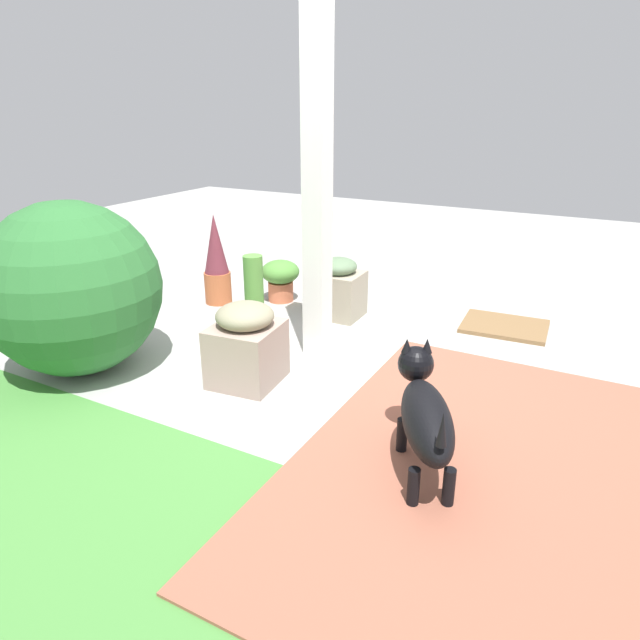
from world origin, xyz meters
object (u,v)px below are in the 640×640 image
stone_planter_mid (246,344)px  round_shrub (72,289)px  terracotta_pot_tall (255,311)px  terracotta_pot_broad (280,277)px  dog (425,412)px  terracotta_pot_spiky (216,261)px  porch_pillar (317,186)px  doormat (505,326)px  stone_planter_nearest (338,289)px

stone_planter_mid → round_shrub: (0.99, 0.34, 0.28)m
terracotta_pot_tall → terracotta_pot_broad: bearing=-69.8°
round_shrub → dog: size_ratio=1.44×
terracotta_pot_spiky → dog: (-2.21, 1.39, -0.05)m
porch_pillar → doormat: (-1.01, -1.01, -1.06)m
round_shrub → terracotta_pot_broad: bearing=-103.3°
stone_planter_nearest → doormat: (-1.19, -0.35, -0.20)m
doormat → round_shrub: bearing=41.5°
stone_planter_mid → doormat: (-1.17, -1.58, -0.22)m
stone_planter_nearest → terracotta_pot_broad: size_ratio=1.35×
stone_planter_mid → terracotta_pot_spiky: 1.47m
stone_planter_mid → terracotta_pot_broad: bearing=-65.6°
doormat → stone_planter_nearest: bearing=16.3°
round_shrub → dog: 2.19m
stone_planter_nearest → doormat: bearing=-163.7°
stone_planter_mid → porch_pillar: bearing=-105.4°
stone_planter_nearest → round_shrub: (0.97, 1.57, 0.30)m
porch_pillar → stone_planter_mid: (0.16, 0.57, -0.84)m
round_shrub → stone_planter_mid: bearing=-161.2°
porch_pillar → terracotta_pot_broad: porch_pillar is taller
terracotta_pot_tall → terracotta_pot_broad: (0.29, -0.79, -0.01)m
terracotta_pot_tall → terracotta_pot_broad: size_ratio=1.76×
terracotta_pot_spiky → round_shrub: bearing=91.4°
terracotta_pot_tall → dog: (-1.49, 0.88, 0.08)m
doormat → stone_planter_mid: bearing=53.5°
porch_pillar → terracotta_pot_spiky: bearing=-21.7°
terracotta_pot_broad → dog: 2.45m
stone_planter_mid → stone_planter_nearest: bearing=-88.9°
stone_planter_nearest → stone_planter_mid: size_ratio=0.94×
stone_planter_nearest → round_shrub: bearing=58.3°
terracotta_pot_spiky → terracotta_pot_tall: bearing=144.8°
stone_planter_mid → terracotta_pot_broad: 1.45m
dog → round_shrub: bearing=-0.3°
porch_pillar → dog: bearing=138.2°
terracotta_pot_tall → round_shrub: bearing=51.9°
stone_planter_mid → round_shrub: round_shrub is taller
stone_planter_mid → terracotta_pot_broad: size_ratio=1.43×
porch_pillar → dog: porch_pillar is taller
porch_pillar → round_shrub: bearing=38.3°
porch_pillar → terracotta_pot_broad: 1.38m
terracotta_pot_broad → dog: (-1.78, 1.67, 0.10)m
porch_pillar → terracotta_pot_broad: size_ratio=6.29×
dog → doormat: bearing=-89.5°
terracotta_pot_tall → porch_pillar: bearing=-175.6°
terracotta_pot_spiky → stone_planter_nearest: bearing=-169.4°
porch_pillar → terracotta_pot_tall: (0.47, 0.04, -0.86)m
stone_planter_mid → round_shrub: size_ratio=0.47×
stone_planter_nearest → dog: dog is taller
stone_planter_mid → terracotta_pot_tall: bearing=-60.0°
round_shrub → terracotta_pot_broad: size_ratio=3.02×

